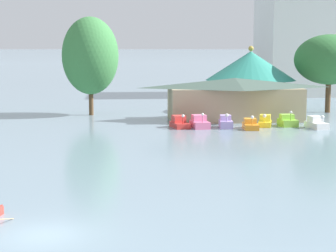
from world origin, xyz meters
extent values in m
plane|color=gray|center=(0.00, 0.00, 0.00)|extent=(2000.00, 2000.00, 0.00)
cylinder|color=tan|center=(-2.10, 1.88, 0.27)|extent=(0.44, 1.71, 0.53)
cube|color=red|center=(10.08, 34.76, 0.28)|extent=(2.03, 3.10, 0.56)
cube|color=#E8423C|center=(10.00, 35.11, 0.92)|extent=(1.50, 1.51, 0.71)
cylinder|color=red|center=(10.30, 33.64, 0.90)|extent=(0.14, 0.14, 0.68)
sphere|color=white|center=(10.30, 33.64, 1.40)|extent=(0.32, 0.32, 0.32)
cube|color=pink|center=(12.17, 34.34, 0.36)|extent=(2.00, 2.79, 0.72)
cube|color=pink|center=(12.12, 34.66, 1.05)|extent=(1.57, 1.35, 0.65)
cylinder|color=pink|center=(12.31, 33.31, 1.08)|extent=(0.14, 0.14, 0.71)
sphere|color=white|center=(12.31, 33.31, 1.58)|extent=(0.29, 0.29, 0.29)
cube|color=#B299D8|center=(14.94, 34.29, 0.39)|extent=(1.54, 2.59, 0.79)
cube|color=#C8ADF0|center=(14.97, 34.60, 1.06)|extent=(1.22, 1.21, 0.54)
cylinder|color=#B299D8|center=(14.86, 33.30, 1.03)|extent=(0.14, 0.14, 0.49)
sphere|color=white|center=(14.86, 33.30, 1.46)|extent=(0.37, 0.37, 0.37)
cube|color=orange|center=(17.36, 33.14, 0.28)|extent=(1.70, 3.06, 0.57)
cube|color=gold|center=(17.39, 33.50, 0.82)|extent=(1.34, 1.43, 0.51)
cylinder|color=orange|center=(17.25, 31.97, 0.90)|extent=(0.14, 0.14, 0.66)
sphere|color=white|center=(17.25, 31.97, 1.40)|extent=(0.35, 0.35, 0.35)
cube|color=yellow|center=(19.38, 35.05, 0.28)|extent=(2.05, 2.84, 0.56)
cube|color=yellow|center=(19.47, 35.35, 0.89)|extent=(1.44, 1.44, 0.67)
cylinder|color=yellow|center=(19.07, 34.08, 0.81)|extent=(0.14, 0.14, 0.50)
sphere|color=white|center=(19.07, 34.08, 1.25)|extent=(0.38, 0.38, 0.38)
cube|color=#8CCC3F|center=(21.85, 34.94, 0.37)|extent=(1.83, 2.37, 0.74)
cube|color=#A0E24F|center=(21.84, 35.22, 1.01)|extent=(1.50, 1.11, 0.53)
cylinder|color=#8CCC3F|center=(21.91, 34.03, 1.11)|extent=(0.14, 0.14, 0.74)
sphere|color=white|center=(21.91, 34.03, 1.62)|extent=(0.29, 0.29, 0.29)
cube|color=white|center=(24.42, 33.00, 0.33)|extent=(1.92, 3.01, 0.65)
cube|color=white|center=(24.36, 33.34, 0.96)|extent=(1.44, 1.45, 0.62)
cylinder|color=white|center=(24.61, 31.89, 0.90)|extent=(0.14, 0.14, 0.49)
sphere|color=white|center=(24.61, 31.89, 1.34)|extent=(0.39, 0.39, 0.39)
cube|color=tan|center=(17.18, 40.81, 1.89)|extent=(15.17, 6.59, 3.78)
pyramid|color=#42564C|center=(17.18, 40.81, 4.34)|extent=(16.38, 7.58, 1.12)
cylinder|color=brown|center=(20.95, 49.16, 2.06)|extent=(9.08, 9.08, 4.12)
cone|color=teal|center=(20.95, 49.16, 6.00)|extent=(11.74, 11.74, 3.76)
sphere|color=#B7993D|center=(20.95, 49.16, 8.24)|extent=(0.70, 0.70, 0.70)
cylinder|color=brown|center=(0.25, 46.88, 1.30)|extent=(0.57, 0.57, 2.61)
ellipsoid|color=#3D7F42|center=(0.25, 46.88, 7.39)|extent=(6.98, 6.98, 9.56)
cylinder|color=brown|center=(30.77, 47.16, 1.81)|extent=(0.68, 0.68, 3.62)
ellipsoid|color=#337038|center=(30.77, 47.16, 6.84)|extent=(8.98, 8.98, 6.45)
camera|label=1|loc=(3.40, -26.80, 8.83)|focal=62.93mm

